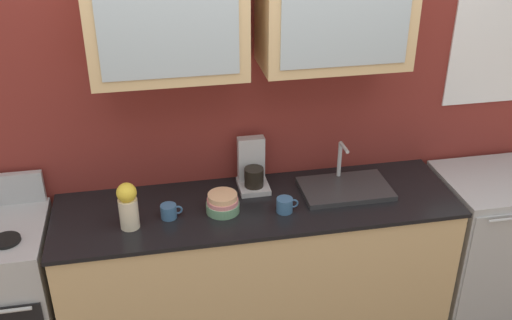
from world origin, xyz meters
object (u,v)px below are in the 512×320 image
object	(u,v)px
stove_range	(0,301)
vase	(128,205)
sink_faucet	(345,188)
cup_near_bowls	(169,211)
coffee_maker	(252,169)
bowl_stack	(223,203)
dishwasher	(484,243)
cup_near_sink	(285,205)

from	to	relation	value
stove_range	vase	bearing A→B (deg)	-7.10
sink_faucet	vase	size ratio (longest dim) A/B	1.96
cup_near_bowls	stove_range	bearing A→B (deg)	177.43
cup_near_bowls	coffee_maker	world-z (taller)	coffee_maker
bowl_stack	cup_near_bowls	xyz separation A→B (m)	(-0.29, -0.01, -0.01)
dishwasher	coffee_maker	size ratio (longest dim) A/B	3.17
stove_range	cup_near_bowls	world-z (taller)	stove_range
vase	cup_near_sink	xyz separation A→B (m)	(0.82, -0.01, -0.09)
stove_range	cup_near_bowls	distance (m)	1.07
sink_faucet	bowl_stack	size ratio (longest dim) A/B	2.80
bowl_stack	coffee_maker	size ratio (longest dim) A/B	0.62
bowl_stack	dishwasher	world-z (taller)	bowl_stack
bowl_stack	cup_near_sink	xyz separation A→B (m)	(0.33, -0.06, -0.01)
coffee_maker	bowl_stack	bearing A→B (deg)	-131.25
stove_range	coffee_maker	xyz separation A→B (m)	(1.44, 0.20, 0.56)
stove_range	vase	size ratio (longest dim) A/B	4.27
cup_near_sink	dishwasher	world-z (taller)	cup_near_sink
vase	dishwasher	distance (m)	2.22
dishwasher	bowl_stack	bearing A→B (deg)	-178.86
vase	bowl_stack	bearing A→B (deg)	6.53
cup_near_sink	dishwasher	size ratio (longest dim) A/B	0.13
bowl_stack	vase	bearing A→B (deg)	-173.47
stove_range	bowl_stack	bearing A→B (deg)	-1.70
vase	sink_faucet	bearing A→B (deg)	6.44
cup_near_sink	cup_near_bowls	world-z (taller)	cup_near_sink
cup_near_sink	coffee_maker	xyz separation A→B (m)	(-0.12, 0.30, 0.07)
dishwasher	stove_range	bearing A→B (deg)	179.92
dishwasher	cup_near_sink	bearing A→B (deg)	-175.78
vase	dishwasher	world-z (taller)	vase
sink_faucet	cup_near_sink	world-z (taller)	sink_faucet
stove_range	vase	world-z (taller)	vase
bowl_stack	dishwasher	distance (m)	1.72
sink_faucet	bowl_stack	distance (m)	0.72
cup_near_sink	dishwasher	distance (m)	1.41
sink_faucet	coffee_maker	distance (m)	0.54
cup_near_bowls	cup_near_sink	bearing A→B (deg)	-5.48
sink_faucet	cup_near_sink	size ratio (longest dim) A/B	4.16
vase	dishwasher	xyz separation A→B (m)	(2.14, 0.09, -0.59)
sink_faucet	coffee_maker	bearing A→B (deg)	163.03
sink_faucet	cup_near_bowls	world-z (taller)	sink_faucet
stove_range	dishwasher	xyz separation A→B (m)	(2.88, -0.00, -0.01)
sink_faucet	dishwasher	size ratio (longest dim) A/B	0.55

